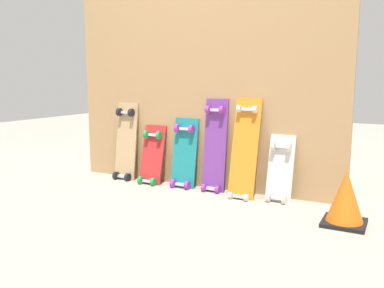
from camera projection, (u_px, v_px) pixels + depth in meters
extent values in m
plane|color=#A89E8E|center=(196.00, 188.00, 3.39)|extent=(12.00, 12.00, 0.00)
cube|color=tan|center=(200.00, 76.00, 3.31)|extent=(2.38, 0.04, 1.85)
cube|color=tan|center=(126.00, 144.00, 3.66)|extent=(0.21, 0.11, 0.75)
cube|color=#B7B7BF|center=(123.00, 176.00, 3.65)|extent=(0.10, 0.04, 0.03)
cube|color=#B7B7BF|center=(126.00, 112.00, 3.62)|extent=(0.10, 0.04, 0.03)
cylinder|color=black|center=(116.00, 176.00, 3.66)|extent=(0.03, 0.07, 0.07)
cylinder|color=black|center=(128.00, 177.00, 3.60)|extent=(0.03, 0.07, 0.07)
cylinder|color=black|center=(119.00, 112.00, 3.64)|extent=(0.03, 0.07, 0.07)
cylinder|color=black|center=(131.00, 113.00, 3.58)|extent=(0.03, 0.07, 0.07)
cube|color=#B22626|center=(152.00, 158.00, 3.52)|extent=(0.21, 0.16, 0.57)
cube|color=#B7B7BF|center=(148.00, 181.00, 3.48)|extent=(0.10, 0.04, 0.03)
cube|color=#B7B7BF|center=(154.00, 135.00, 3.51)|extent=(0.10, 0.04, 0.03)
cylinder|color=#268C3F|center=(141.00, 180.00, 3.50)|extent=(0.03, 0.07, 0.07)
cylinder|color=#268C3F|center=(153.00, 182.00, 3.44)|extent=(0.03, 0.07, 0.07)
cylinder|color=#268C3F|center=(146.00, 134.00, 3.52)|extent=(0.03, 0.07, 0.07)
cylinder|color=#268C3F|center=(159.00, 135.00, 3.46)|extent=(0.03, 0.07, 0.07)
cube|color=#197A7F|center=(185.00, 157.00, 3.39)|extent=(0.22, 0.12, 0.64)
cube|color=#B7B7BF|center=(181.00, 184.00, 3.37)|extent=(0.10, 0.04, 0.03)
cube|color=#B7B7BF|center=(185.00, 129.00, 3.36)|extent=(0.10, 0.04, 0.03)
cylinder|color=purple|center=(173.00, 184.00, 3.38)|extent=(0.03, 0.07, 0.07)
cylinder|color=purple|center=(187.00, 186.00, 3.32)|extent=(0.03, 0.07, 0.07)
cylinder|color=purple|center=(177.00, 128.00, 3.38)|extent=(0.03, 0.07, 0.07)
cylinder|color=purple|center=(192.00, 129.00, 3.32)|extent=(0.03, 0.07, 0.07)
cube|color=#6B338C|center=(215.00, 149.00, 3.26)|extent=(0.19, 0.10, 0.81)
cube|color=#B7B7BF|center=(212.00, 188.00, 3.25)|extent=(0.09, 0.04, 0.03)
cube|color=#B7B7BF|center=(216.00, 110.00, 3.21)|extent=(0.09, 0.04, 0.03)
cylinder|color=purple|center=(204.00, 188.00, 3.26)|extent=(0.03, 0.06, 0.06)
cylinder|color=purple|center=(218.00, 190.00, 3.21)|extent=(0.03, 0.06, 0.06)
cylinder|color=purple|center=(208.00, 110.00, 3.23)|extent=(0.03, 0.06, 0.06)
cylinder|color=purple|center=(222.00, 110.00, 3.17)|extent=(0.03, 0.06, 0.06)
cube|color=orange|center=(245.00, 153.00, 3.09)|extent=(0.21, 0.20, 0.83)
cube|color=#B7B7BF|center=(239.00, 196.00, 3.05)|extent=(0.09, 0.04, 0.03)
cube|color=#B7B7BF|center=(248.00, 109.00, 3.08)|extent=(0.09, 0.04, 0.03)
cylinder|color=beige|center=(230.00, 195.00, 3.07)|extent=(0.03, 0.05, 0.05)
cylinder|color=beige|center=(246.00, 198.00, 3.01)|extent=(0.03, 0.05, 0.05)
cylinder|color=beige|center=(239.00, 109.00, 3.09)|extent=(0.03, 0.05, 0.05)
cylinder|color=beige|center=(255.00, 109.00, 3.03)|extent=(0.03, 0.05, 0.05)
cube|color=silver|center=(280.00, 172.00, 3.01)|extent=(0.19, 0.14, 0.55)
cube|color=#B7B7BF|center=(277.00, 198.00, 2.98)|extent=(0.09, 0.04, 0.03)
cube|color=#B7B7BF|center=(282.00, 147.00, 3.00)|extent=(0.09, 0.04, 0.03)
cylinder|color=beige|center=(268.00, 197.00, 2.99)|extent=(0.03, 0.07, 0.07)
cylinder|color=beige|center=(284.00, 199.00, 2.94)|extent=(0.03, 0.07, 0.07)
cylinder|color=beige|center=(273.00, 146.00, 3.01)|extent=(0.03, 0.07, 0.07)
cylinder|color=beige|center=(289.00, 147.00, 2.95)|extent=(0.03, 0.07, 0.07)
cube|color=black|center=(344.00, 223.00, 2.52)|extent=(0.26, 0.26, 0.02)
cone|color=orange|center=(346.00, 196.00, 2.50)|extent=(0.23, 0.23, 0.32)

